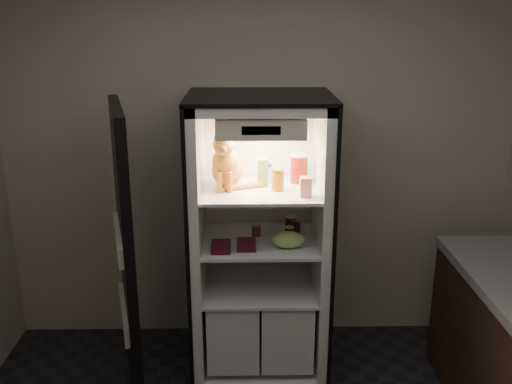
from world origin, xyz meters
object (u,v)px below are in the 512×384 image
soda_can_b (295,228)px  condiment_jar (256,230)px  pepper_jar (299,168)px  grape_bag (288,240)px  soda_can_a (291,226)px  berry_box_left (221,247)px  cream_carton (306,187)px  salsa_jar (278,180)px  tabby_cat (226,165)px  berry_box_right (246,245)px  parmesan_shaker (263,173)px  soda_can_c (289,235)px  mayo_tub (265,172)px  refrigerator (259,256)px

soda_can_b → condiment_jar: (-0.26, 0.03, -0.02)m
pepper_jar → grape_bag: bearing=-107.4°
soda_can_a → berry_box_left: bearing=-151.1°
cream_carton → soda_can_a: bearing=106.0°
soda_can_a → salsa_jar: bearing=-131.6°
grape_bag → tabby_cat: bearing=157.6°
soda_can_a → berry_box_right: soda_can_a is taller
parmesan_shaker → soda_can_c: bearing=-33.9°
mayo_tub → condiment_jar: mayo_tub is taller
pepper_jar → soda_can_b: (-0.02, -0.08, -0.39)m
condiment_jar → berry_box_left: bearing=-131.2°
refrigerator → pepper_jar: 0.65m
pepper_jar → soda_can_a: size_ratio=1.42×
mayo_tub → salsa_jar: 0.20m
condiment_jar → grape_bag: bearing=-45.0°
parmesan_shaker → condiment_jar: size_ratio=2.15×
soda_can_a → soda_can_c: (-0.02, -0.13, -0.01)m
berry_box_right → soda_can_b: bearing=31.2°
refrigerator → condiment_jar: size_ratio=22.62×
soda_can_a → parmesan_shaker: bearing=-175.3°
cream_carton → berry_box_right: 0.52m
mayo_tub → pepper_jar: (0.22, -0.02, 0.03)m
tabby_cat → condiment_jar: 0.50m
pepper_jar → soda_can_a: 0.39m
pepper_jar → condiment_jar: (-0.28, -0.06, -0.40)m
refrigerator → pepper_jar: (0.26, 0.06, 0.59)m
condiment_jar → berry_box_right: (-0.07, -0.22, -0.01)m
parmesan_shaker → soda_can_b: size_ratio=1.47×
salsa_jar → soda_can_b: (0.12, 0.09, -0.36)m
soda_can_b → berry_box_left: bearing=-154.5°
parmesan_shaker → pepper_jar: 0.25m
pepper_jar → grape_bag: 0.48m
pepper_jar → berry_box_right: (-0.35, -0.28, -0.42)m
pepper_jar → cream_carton: pepper_jar is taller
cream_carton → soda_can_b: 0.41m
refrigerator → condiment_jar: bearing=173.9°
berry_box_left → soda_can_c: bearing=15.7°
refrigerator → tabby_cat: refrigerator is taller
refrigerator → soda_can_a: size_ratio=13.91×
mayo_tub → grape_bag: 0.48m
soda_can_a → soda_can_c: soda_can_a is taller
condiment_jar → berry_box_right: size_ratio=0.72×
grape_bag → berry_box_left: 0.43m
condiment_jar → grape_bag: (0.20, -0.20, 0.01)m
condiment_jar → tabby_cat: bearing=-168.2°
pepper_jar → soda_can_a: (-0.05, -0.06, -0.38)m
soda_can_a → grape_bag: (-0.03, -0.19, -0.02)m
mayo_tub → grape_bag: bearing=-63.4°
condiment_jar → grape_bag: 0.28m
cream_carton → parmesan_shaker: bearing=139.6°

